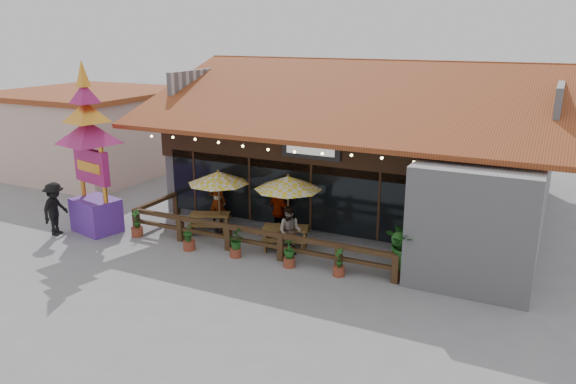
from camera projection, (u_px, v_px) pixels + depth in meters
The scene contains 19 objects.
ground at pixel (301, 258), 18.48m from camera, with size 100.00×100.00×0.00m, color gray.
restaurant_building at pixel (374, 155), 23.45m from camera, with size 15.50×14.73×6.09m.
patio_railing at pixel (238, 232), 19.04m from camera, with size 10.00×2.60×0.92m.
neighbor_building at pixel (91, 131), 29.45m from camera, with size 8.40×8.40×4.22m.
umbrella_left at pixel (218, 178), 20.25m from camera, with size 2.98×2.98×2.39m.
umbrella_right at pixel (288, 183), 19.14m from camera, with size 3.11×3.11×2.51m.
picnic_table_left at pixel (210, 219), 20.75m from camera, with size 1.84×1.74×0.70m.
picnic_table_right at pixel (286, 234), 19.24m from camera, with size 1.88×1.75×0.74m.
thai_sign_tower at pixel (89, 137), 19.97m from camera, with size 2.99×2.99×6.71m.
tropical_plant at pixel (408, 244), 16.58m from camera, with size 1.73×1.81×1.96m.
diner_a at pixel (217, 202), 21.31m from camera, with size 0.69×0.45×1.89m, color #331E10.
diner_b at pixel (290, 231), 18.55m from camera, with size 0.80×0.63×1.65m, color #331E10.
diner_c at pixel (279, 211), 20.20m from camera, with size 1.10×0.46×1.88m, color #331E10.
pedestrian at pixel (55, 209), 20.31m from camera, with size 1.27×0.73×1.97m, color black.
planter_a at pixel (137, 225), 20.29m from camera, with size 0.42×0.42×1.02m.
planter_b at pixel (189, 237), 19.02m from camera, with size 0.41×0.41×1.01m.
planter_c at pixel (235, 242), 18.41m from camera, with size 0.73×0.73×0.92m.
planter_d at pixel (289, 254), 17.65m from camera, with size 0.47×0.47×0.93m.
planter_e at pixel (339, 264), 17.02m from camera, with size 0.38×0.37×0.89m.
Camera 1 is at (7.21, -15.57, 7.21)m, focal length 35.00 mm.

